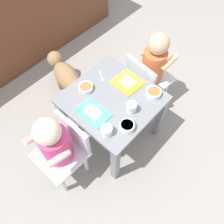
{
  "coord_description": "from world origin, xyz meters",
  "views": [
    {
      "loc": [
        -0.64,
        -0.58,
        1.64
      ],
      "look_at": [
        0.0,
        0.0,
        0.3
      ],
      "focal_mm": 37.57,
      "sensor_mm": 36.0,
      "label": 1
    }
  ],
  "objects_px": {
    "water_cup_left": "(106,131)",
    "veggie_bowl_near": "(154,93)",
    "food_tray_left": "(93,113)",
    "food_tray_right": "(127,82)",
    "veggie_bowl_far": "(127,126)",
    "seated_child_right": "(152,65)",
    "dining_table": "(112,106)",
    "seated_child_left": "(57,144)",
    "cereal_bowl_right_side": "(86,88)",
    "water_cup_right": "(131,108)",
    "dog": "(66,75)",
    "spoon_by_left_tray": "(102,77)"
  },
  "relations": [
    {
      "from": "dining_table",
      "to": "water_cup_right",
      "type": "height_order",
      "value": "water_cup_right"
    },
    {
      "from": "dog",
      "to": "food_tray_left",
      "type": "xyz_separation_m",
      "value": [
        -0.22,
        -0.55,
        0.26
      ]
    },
    {
      "from": "seated_child_right",
      "to": "food_tray_right",
      "type": "distance_m",
      "value": 0.27
    },
    {
      "from": "veggie_bowl_near",
      "to": "dining_table",
      "type": "bearing_deg",
      "value": 138.82
    },
    {
      "from": "seated_child_right",
      "to": "food_tray_right",
      "type": "bearing_deg",
      "value": 178.36
    },
    {
      "from": "water_cup_left",
      "to": "cereal_bowl_right_side",
      "type": "bearing_deg",
      "value": 65.78
    },
    {
      "from": "veggie_bowl_far",
      "to": "dog",
      "type": "bearing_deg",
      "value": 78.53
    },
    {
      "from": "dog",
      "to": "spoon_by_left_tray",
      "type": "xyz_separation_m",
      "value": [
        0.02,
        -0.4,
        0.26
      ]
    },
    {
      "from": "water_cup_right",
      "to": "dog",
      "type": "bearing_deg",
      "value": 86.12
    },
    {
      "from": "food_tray_left",
      "to": "water_cup_left",
      "type": "height_order",
      "value": "water_cup_left"
    },
    {
      "from": "seated_child_left",
      "to": "water_cup_left",
      "type": "xyz_separation_m",
      "value": [
        0.23,
        -0.18,
        0.06
      ]
    },
    {
      "from": "dog",
      "to": "veggie_bowl_far",
      "type": "distance_m",
      "value": 0.83
    },
    {
      "from": "cereal_bowl_right_side",
      "to": "dining_table",
      "type": "bearing_deg",
      "value": -70.61
    },
    {
      "from": "dining_table",
      "to": "water_cup_left",
      "type": "xyz_separation_m",
      "value": [
        -0.2,
        -0.14,
        0.11
      ]
    },
    {
      "from": "dining_table",
      "to": "cereal_bowl_right_side",
      "type": "height_order",
      "value": "cereal_bowl_right_side"
    },
    {
      "from": "water_cup_right",
      "to": "dining_table",
      "type": "bearing_deg",
      "value": 93.71
    },
    {
      "from": "seated_child_left",
      "to": "veggie_bowl_far",
      "type": "distance_m",
      "value": 0.41
    },
    {
      "from": "water_cup_left",
      "to": "veggie_bowl_near",
      "type": "distance_m",
      "value": 0.4
    },
    {
      "from": "dog",
      "to": "water_cup_right",
      "type": "height_order",
      "value": "water_cup_right"
    },
    {
      "from": "seated_child_left",
      "to": "veggie_bowl_far",
      "type": "xyz_separation_m",
      "value": [
        0.33,
        -0.24,
        0.06
      ]
    },
    {
      "from": "dining_table",
      "to": "food_tray_right",
      "type": "bearing_deg",
      "value": 3.64
    },
    {
      "from": "seated_child_left",
      "to": "food_tray_right",
      "type": "xyz_separation_m",
      "value": [
        0.59,
        -0.02,
        0.04
      ]
    },
    {
      "from": "dining_table",
      "to": "seated_child_left",
      "type": "bearing_deg",
      "value": 175.46
    },
    {
      "from": "food_tray_left",
      "to": "veggie_bowl_far",
      "type": "xyz_separation_m",
      "value": [
        0.06,
        -0.21,
        0.01
      ]
    },
    {
      "from": "dining_table",
      "to": "water_cup_left",
      "type": "relative_size",
      "value": 8.16
    },
    {
      "from": "seated_child_right",
      "to": "food_tray_left",
      "type": "relative_size",
      "value": 3.39
    },
    {
      "from": "seated_child_right",
      "to": "dog",
      "type": "bearing_deg",
      "value": 123.55
    },
    {
      "from": "dog",
      "to": "food_tray_left",
      "type": "relative_size",
      "value": 2.28
    },
    {
      "from": "seated_child_right",
      "to": "spoon_by_left_tray",
      "type": "height_order",
      "value": "seated_child_right"
    },
    {
      "from": "water_cup_right",
      "to": "veggie_bowl_far",
      "type": "height_order",
      "value": "water_cup_right"
    },
    {
      "from": "dog",
      "to": "water_cup_right",
      "type": "xyz_separation_m",
      "value": [
        -0.05,
        -0.71,
        0.29
      ]
    },
    {
      "from": "veggie_bowl_near",
      "to": "spoon_by_left_tray",
      "type": "height_order",
      "value": "veggie_bowl_near"
    },
    {
      "from": "water_cup_left",
      "to": "cereal_bowl_right_side",
      "type": "relative_size",
      "value": 0.73
    },
    {
      "from": "seated_child_left",
      "to": "water_cup_right",
      "type": "bearing_deg",
      "value": -22.36
    },
    {
      "from": "food_tray_right",
      "to": "veggie_bowl_far",
      "type": "distance_m",
      "value": 0.34
    },
    {
      "from": "food_tray_right",
      "to": "spoon_by_left_tray",
      "type": "distance_m",
      "value": 0.17
    },
    {
      "from": "veggie_bowl_near",
      "to": "spoon_by_left_tray",
      "type": "xyz_separation_m",
      "value": [
        -0.12,
        0.34,
        -0.02
      ]
    },
    {
      "from": "seated_child_left",
      "to": "food_tray_left",
      "type": "bearing_deg",
      "value": -5.06
    },
    {
      "from": "dog",
      "to": "water_cup_right",
      "type": "bearing_deg",
      "value": -93.88
    },
    {
      "from": "seated_child_right",
      "to": "dog",
      "type": "xyz_separation_m",
      "value": [
        -0.37,
        0.56,
        -0.22
      ]
    },
    {
      "from": "water_cup_left",
      "to": "cereal_bowl_right_side",
      "type": "xyz_separation_m",
      "value": [
        0.14,
        0.31,
        -0.01
      ]
    },
    {
      "from": "veggie_bowl_far",
      "to": "veggie_bowl_near",
      "type": "bearing_deg",
      "value": 6.24
    },
    {
      "from": "veggie_bowl_far",
      "to": "seated_child_right",
      "type": "bearing_deg",
      "value": 21.42
    },
    {
      "from": "seated_child_left",
      "to": "veggie_bowl_near",
      "type": "relative_size",
      "value": 7.03
    },
    {
      "from": "dining_table",
      "to": "food_tray_left",
      "type": "xyz_separation_m",
      "value": [
        -0.16,
        0.01,
        0.09
      ]
    },
    {
      "from": "dog",
      "to": "veggie_bowl_near",
      "type": "height_order",
      "value": "veggie_bowl_near"
    },
    {
      "from": "water_cup_left",
      "to": "food_tray_left",
      "type": "bearing_deg",
      "value": 74.25
    },
    {
      "from": "food_tray_left",
      "to": "food_tray_right",
      "type": "xyz_separation_m",
      "value": [
        0.32,
        -0.0,
        -0.0
      ]
    },
    {
      "from": "food_tray_left",
      "to": "water_cup_right",
      "type": "distance_m",
      "value": 0.23
    },
    {
      "from": "cereal_bowl_right_side",
      "to": "veggie_bowl_far",
      "type": "height_order",
      "value": "veggie_bowl_far"
    }
  ]
}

